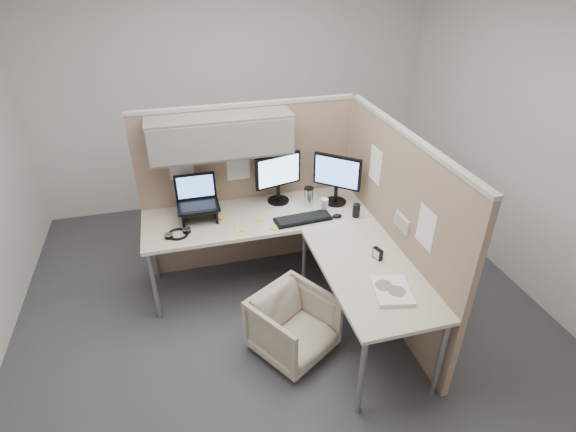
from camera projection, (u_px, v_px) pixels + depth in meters
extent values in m
plane|color=#3A3A3F|center=(284.00, 315.00, 3.93)|extent=(4.50, 4.50, 0.00)
cube|color=#9E7E67|center=(250.00, 189.00, 4.24)|extent=(2.00, 0.05, 1.60)
cube|color=#A8A399|center=(246.00, 104.00, 3.82)|extent=(2.00, 0.06, 0.03)
cube|color=slate|center=(221.00, 135.00, 3.74)|extent=(1.20, 0.34, 0.34)
cube|color=gray|center=(223.00, 142.00, 3.60)|extent=(1.18, 0.01, 0.30)
plane|color=white|center=(181.00, 163.00, 3.91)|extent=(0.26, 0.00, 0.26)
plane|color=white|center=(238.00, 164.00, 4.05)|extent=(0.26, 0.00, 0.26)
cube|color=#9E7E67|center=(394.00, 230.00, 3.64)|extent=(0.05, 2.00, 1.60)
cube|color=#A8A399|center=(408.00, 134.00, 3.22)|extent=(0.06, 2.00, 0.03)
cube|color=#A8A399|center=(349.00, 177.00, 4.46)|extent=(0.06, 0.06, 1.60)
cube|color=silver|center=(403.00, 223.00, 3.42)|extent=(0.02, 0.20, 0.12)
cube|color=gray|center=(401.00, 223.00, 3.42)|extent=(0.00, 0.16, 0.09)
plane|color=white|center=(376.00, 165.00, 3.75)|extent=(0.00, 0.26, 0.26)
plane|color=white|center=(426.00, 228.00, 3.10)|extent=(0.00, 0.26, 0.26)
cube|color=beige|center=(258.00, 216.00, 3.99)|extent=(2.00, 0.68, 0.03)
cube|color=beige|center=(370.00, 271.00, 3.31)|extent=(0.68, 1.30, 0.03)
cube|color=white|center=(266.00, 236.00, 3.71)|extent=(2.00, 0.02, 0.03)
cylinder|color=gray|center=(154.00, 286.00, 3.72)|extent=(0.04, 0.04, 0.70)
cylinder|color=gray|center=(154.00, 247.00, 4.20)|extent=(0.04, 0.04, 0.70)
cylinder|color=gray|center=(361.00, 377.00, 2.94)|extent=(0.04, 0.04, 0.70)
cylinder|color=gray|center=(440.00, 359.00, 3.06)|extent=(0.04, 0.04, 0.70)
cylinder|color=gray|center=(304.00, 262.00, 4.01)|extent=(0.04, 0.04, 0.70)
imported|color=beige|center=(293.00, 323.00, 3.45)|extent=(0.74, 0.73, 0.57)
cylinder|color=black|center=(278.00, 200.00, 4.18)|extent=(0.20, 0.20, 0.02)
cylinder|color=black|center=(278.00, 193.00, 4.14)|extent=(0.04, 0.04, 0.15)
cube|color=black|center=(278.00, 170.00, 4.02)|extent=(0.44, 0.14, 0.30)
cube|color=#90CCF8|center=(279.00, 171.00, 4.01)|extent=(0.39, 0.10, 0.26)
cylinder|color=black|center=(335.00, 202.00, 4.16)|extent=(0.20, 0.20, 0.02)
cylinder|color=black|center=(336.00, 194.00, 4.12)|extent=(0.04, 0.04, 0.15)
cube|color=black|center=(337.00, 172.00, 4.00)|extent=(0.36, 0.31, 0.30)
cube|color=#5888F0|center=(336.00, 172.00, 3.99)|extent=(0.31, 0.26, 0.26)
cube|color=black|center=(199.00, 208.00, 3.84)|extent=(0.31, 0.25, 0.02)
cube|color=black|center=(183.00, 216.00, 3.84)|extent=(0.02, 0.23, 0.12)
cube|color=black|center=(215.00, 212.00, 3.90)|extent=(0.02, 0.23, 0.12)
cube|color=black|center=(198.00, 206.00, 3.83)|extent=(0.35, 0.25, 0.02)
cube|color=black|center=(195.00, 186.00, 3.89)|extent=(0.35, 0.06, 0.23)
cube|color=#598CF2|center=(195.00, 187.00, 3.89)|extent=(0.31, 0.04, 0.18)
cube|color=black|center=(303.00, 219.00, 3.89)|extent=(0.50, 0.20, 0.02)
ellipsoid|color=black|center=(337.00, 216.00, 3.93)|extent=(0.09, 0.06, 0.03)
cylinder|color=silver|center=(309.00, 197.00, 4.07)|extent=(0.08, 0.08, 0.17)
cylinder|color=black|center=(309.00, 188.00, 4.02)|extent=(0.09, 0.09, 0.01)
cylinder|color=black|center=(356.00, 210.00, 3.92)|extent=(0.07, 0.07, 0.12)
cylinder|color=silver|center=(324.00, 205.00, 4.00)|extent=(0.07, 0.07, 0.12)
cube|color=yellow|center=(275.00, 227.00, 3.79)|extent=(0.10, 0.10, 0.01)
cube|color=yellow|center=(259.00, 219.00, 3.90)|extent=(0.08, 0.08, 0.01)
cube|color=yellow|center=(222.00, 217.00, 3.93)|extent=(0.11, 0.11, 0.01)
cube|color=yellow|center=(240.00, 229.00, 3.76)|extent=(0.08, 0.08, 0.01)
torus|color=black|center=(178.00, 234.00, 3.69)|extent=(0.22, 0.22, 0.02)
cylinder|color=black|center=(169.00, 236.00, 3.65)|extent=(0.07, 0.07, 0.03)
cylinder|color=black|center=(187.00, 231.00, 3.72)|extent=(0.07, 0.07, 0.03)
cube|color=white|center=(392.00, 291.00, 3.07)|extent=(0.30, 0.35, 0.03)
cylinder|color=silver|center=(397.00, 291.00, 3.04)|extent=(0.12, 0.12, 0.00)
cylinder|color=silver|center=(384.00, 285.00, 3.10)|extent=(0.12, 0.12, 0.00)
cube|color=black|center=(378.00, 254.00, 3.40)|extent=(0.06, 0.09, 0.09)
cube|color=white|center=(376.00, 254.00, 3.39)|extent=(0.02, 0.06, 0.07)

